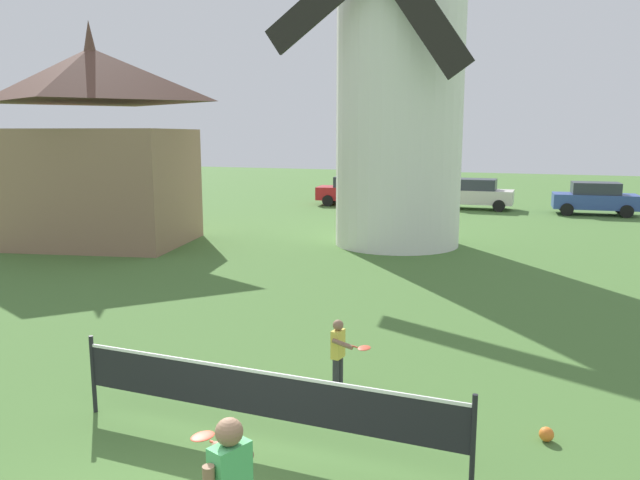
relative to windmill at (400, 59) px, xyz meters
The scene contains 8 objects.
windmill is the anchor object (origin of this frame).
tennis_net 15.64m from the windmill, 81.78° to the right, with size 5.19×0.06×1.10m.
player_far 13.90m from the windmill, 79.07° to the right, with size 0.66×0.51×1.08m.
stray_ball 15.38m from the windmill, 67.54° to the right, with size 0.18×0.18×0.18m, color orange.
parked_car_red 13.38m from the windmill, 114.78° to the left, with size 4.58×2.43×1.56m.
parked_car_cream 12.96m from the windmill, 85.08° to the left, with size 4.04×1.97×1.56m.
parked_car_blue 14.41m from the windmill, 59.47° to the left, with size 3.94×2.15×1.56m.
chapel 10.88m from the windmill, 159.23° to the right, with size 7.19×5.94×7.60m.
Camera 1 is at (3.23, -4.28, 3.80)m, focal length 34.41 mm.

